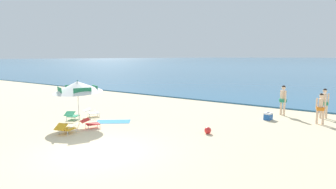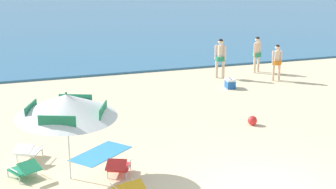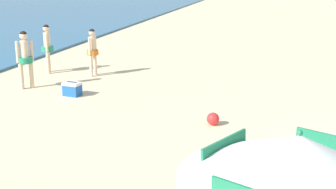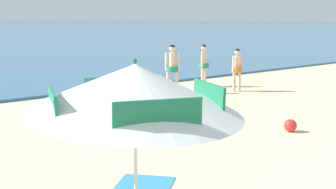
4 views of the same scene
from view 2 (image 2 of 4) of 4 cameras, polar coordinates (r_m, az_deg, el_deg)
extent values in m
cylinder|color=silver|center=(12.97, -11.00, -4.71)|extent=(0.04, 0.04, 2.22)
cone|color=white|center=(12.71, -11.20, -1.19)|extent=(2.67, 2.70, 0.71)
cube|color=#1E724C|center=(13.57, -10.23, -0.60)|extent=(0.83, 0.37, 0.31)
cube|color=#1E724C|center=(13.00, -14.98, -1.63)|extent=(0.37, 0.83, 0.31)
cube|color=#1E724C|center=(11.93, -12.23, -3.01)|extent=(0.83, 0.37, 0.31)
cube|color=#1E724C|center=(12.55, -7.22, -1.83)|extent=(0.37, 0.83, 0.31)
sphere|color=#1E724C|center=(12.62, -11.27, 0.15)|extent=(0.06, 0.06, 0.06)
cube|color=gold|center=(11.79, -3.69, -10.39)|extent=(0.57, 0.48, 0.26)
cylinder|color=silver|center=(12.58, -4.27, -10.19)|extent=(0.03, 0.03, 0.18)
cylinder|color=silver|center=(12.03, -5.85, -10.27)|extent=(0.15, 0.53, 0.02)
cylinder|color=silver|center=(12.27, -3.49, -9.68)|extent=(0.15, 0.53, 0.02)
cube|color=#1E7F56|center=(13.67, -15.91, -8.08)|extent=(0.73, 0.77, 0.04)
cube|color=#1E7F56|center=(13.27, -15.13, -7.76)|extent=(0.62, 0.58, 0.21)
cylinder|color=silver|center=(13.84, -17.36, -8.39)|extent=(0.03, 0.03, 0.18)
cylinder|color=silver|center=(14.05, -15.60, -7.87)|extent=(0.03, 0.03, 0.18)
cylinder|color=silver|center=(13.38, -16.17, -9.15)|extent=(0.03, 0.03, 0.18)
cylinder|color=silver|center=(13.60, -14.37, -8.60)|extent=(0.03, 0.03, 0.18)
cylinder|color=silver|center=(13.50, -16.98, -7.92)|extent=(0.26, 0.49, 0.02)
cylinder|color=silver|center=(13.75, -14.94, -7.32)|extent=(0.26, 0.49, 0.02)
cube|color=red|center=(13.40, -5.45, -8.01)|extent=(0.72, 0.76, 0.04)
cube|color=red|center=(12.98, -5.78, -7.78)|extent=(0.62, 0.58, 0.17)
cylinder|color=silver|center=(13.74, -6.22, -7.90)|extent=(0.03, 0.03, 0.18)
cylinder|color=silver|center=(13.66, -4.19, -8.01)|extent=(0.03, 0.03, 0.18)
cylinder|color=silver|center=(13.24, -6.72, -8.88)|extent=(0.03, 0.03, 0.18)
cylinder|color=silver|center=(13.15, -4.61, -9.00)|extent=(0.03, 0.03, 0.18)
cylinder|color=silver|center=(13.40, -6.65, -7.48)|extent=(0.25, 0.50, 0.02)
cylinder|color=silver|center=(13.30, -4.27, -7.60)|extent=(0.25, 0.50, 0.02)
cube|color=white|center=(14.79, -15.12, -6.17)|extent=(0.74, 0.77, 0.04)
cube|color=white|center=(14.40, -15.78, -5.88)|extent=(0.63, 0.60, 0.16)
cylinder|color=silver|center=(15.17, -15.50, -6.09)|extent=(0.03, 0.03, 0.18)
cylinder|color=silver|center=(14.97, -13.79, -6.25)|extent=(0.03, 0.03, 0.18)
cylinder|color=silver|center=(14.69, -16.42, -6.88)|extent=(0.03, 0.03, 0.18)
cylinder|color=silver|center=(14.49, -14.66, -7.06)|extent=(0.03, 0.03, 0.18)
cylinder|color=silver|center=(14.86, -16.15, -5.64)|extent=(0.28, 0.49, 0.02)
cylinder|color=silver|center=(14.63, -14.15, -5.83)|extent=(0.28, 0.49, 0.02)
cylinder|color=beige|center=(23.19, 6.15, 2.85)|extent=(0.13, 0.13, 0.88)
cylinder|color=beige|center=(23.27, 5.42, 2.92)|extent=(0.13, 0.13, 0.88)
cylinder|color=#23845B|center=(23.13, 5.82, 3.99)|extent=(0.44, 0.44, 0.18)
cylinder|color=beige|center=(23.08, 5.84, 4.69)|extent=(0.24, 0.24, 0.62)
cylinder|color=beige|center=(23.02, 6.36, 4.60)|extent=(0.09, 0.09, 0.66)
cylinder|color=beige|center=(23.14, 5.32, 4.69)|extent=(0.09, 0.09, 0.66)
sphere|color=beige|center=(22.99, 5.87, 5.83)|extent=(0.24, 0.24, 0.24)
sphere|color=black|center=(22.99, 5.87, 5.90)|extent=(0.22, 0.22, 0.22)
cylinder|color=beige|center=(23.11, 11.62, 2.46)|extent=(0.12, 0.12, 0.79)
cylinder|color=beige|center=(23.24, 12.23, 2.50)|extent=(0.12, 0.12, 0.79)
cylinder|color=orange|center=(23.08, 11.98, 3.48)|extent=(0.40, 0.40, 0.16)
cylinder|color=beige|center=(23.03, 12.02, 4.11)|extent=(0.22, 0.22, 0.56)
cylinder|color=beige|center=(22.94, 11.58, 4.05)|extent=(0.09, 0.09, 0.59)
cylinder|color=beige|center=(23.13, 12.45, 4.09)|extent=(0.09, 0.09, 0.59)
sphere|color=beige|center=(22.95, 12.08, 5.14)|extent=(0.21, 0.21, 0.21)
sphere|color=black|center=(22.95, 12.08, 5.20)|extent=(0.20, 0.20, 0.20)
cylinder|color=beige|center=(24.70, 9.99, 3.44)|extent=(0.12, 0.12, 0.83)
cylinder|color=beige|center=(24.46, 9.60, 3.34)|extent=(0.12, 0.12, 0.83)
cylinder|color=#23845B|center=(24.49, 9.84, 4.39)|extent=(0.42, 0.42, 0.17)
cylinder|color=beige|center=(24.44, 9.87, 5.02)|extent=(0.23, 0.23, 0.59)
cylinder|color=beige|center=(24.61, 10.14, 5.04)|extent=(0.09, 0.09, 0.62)
cylinder|color=beige|center=(24.27, 9.59, 4.92)|extent=(0.09, 0.09, 0.62)
sphere|color=beige|center=(24.36, 9.92, 6.04)|extent=(0.23, 0.23, 0.23)
sphere|color=black|center=(24.36, 9.92, 6.10)|extent=(0.21, 0.21, 0.21)
cube|color=#1E56A8|center=(21.64, 6.90, 1.13)|extent=(0.39, 0.52, 0.32)
cube|color=white|center=(21.59, 6.92, 1.64)|extent=(0.40, 0.53, 0.08)
cylinder|color=black|center=(21.58, 6.93, 1.79)|extent=(0.06, 0.34, 0.02)
sphere|color=red|center=(17.19, 9.35, -2.87)|extent=(0.31, 0.31, 0.31)
cube|color=#3384BC|center=(14.81, -7.50, -6.52)|extent=(1.97, 1.82, 0.01)
camera|label=1|loc=(14.24, 57.66, -0.14)|focal=30.52mm
camera|label=3|loc=(12.52, -34.35, 5.62)|focal=52.73mm
camera|label=4|loc=(8.63, -27.74, -5.56)|focal=49.10mm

